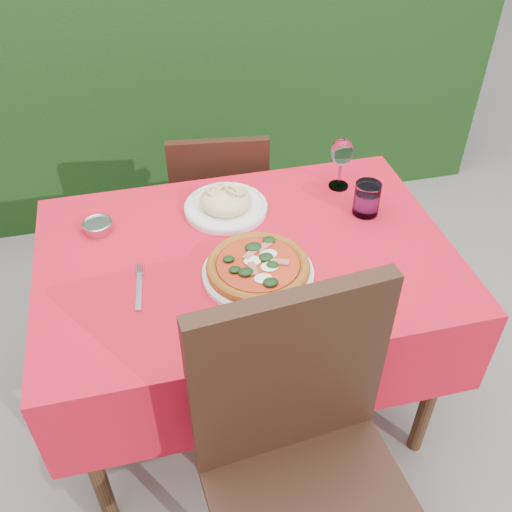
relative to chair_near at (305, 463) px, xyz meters
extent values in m
plane|color=#66605C|center=(0.00, 0.64, -0.61)|extent=(60.00, 60.00, 0.00)
cube|color=black|center=(0.00, 2.19, 0.19)|extent=(3.20, 0.55, 1.60)
cube|color=#422815|center=(0.00, 0.64, 0.11)|extent=(1.20, 0.80, 0.04)
cylinder|color=#422815|center=(-0.54, 0.30, -0.26)|extent=(0.05, 0.05, 0.70)
cylinder|color=#422815|center=(0.54, 0.30, -0.26)|extent=(0.05, 0.05, 0.70)
cylinder|color=#422815|center=(-0.54, 0.98, -0.26)|extent=(0.05, 0.05, 0.70)
cylinder|color=#422815|center=(0.54, 0.98, -0.26)|extent=(0.05, 0.05, 0.70)
cube|color=red|center=(0.00, 0.64, -0.02)|extent=(1.26, 0.86, 0.32)
cube|color=black|center=(-0.01, 0.12, 0.19)|extent=(0.48, 0.09, 0.52)
cylinder|color=black|center=(0.19, 0.13, -0.36)|extent=(0.04, 0.04, 0.49)
cube|color=black|center=(0.04, 1.33, -0.20)|extent=(0.43, 0.43, 0.04)
cube|color=black|center=(0.02, 1.16, 0.03)|extent=(0.38, 0.09, 0.42)
cylinder|color=black|center=(0.22, 1.47, -0.41)|extent=(0.03, 0.03, 0.39)
cylinder|color=black|center=(-0.10, 1.51, -0.41)|extent=(0.03, 0.03, 0.39)
cylinder|color=black|center=(0.18, 1.15, -0.41)|extent=(0.03, 0.03, 0.39)
cylinder|color=black|center=(-0.15, 1.19, -0.41)|extent=(0.03, 0.03, 0.39)
cylinder|color=silver|center=(0.01, 0.52, 0.15)|extent=(0.32, 0.32, 0.02)
cylinder|color=#C0711A|center=(0.01, 0.52, 0.17)|extent=(0.37, 0.37, 0.02)
cylinder|color=#942609|center=(0.01, 0.52, 0.18)|extent=(0.30, 0.30, 0.01)
cylinder|color=white|center=(-0.02, 0.86, 0.15)|extent=(0.28, 0.28, 0.02)
ellipsoid|color=#EFE395|center=(-0.02, 0.86, 0.18)|extent=(0.19, 0.19, 0.08)
cylinder|color=white|center=(0.43, 0.74, 0.20)|extent=(0.09, 0.09, 0.11)
cylinder|color=#AACCE7|center=(0.43, 0.74, 0.18)|extent=(0.07, 0.07, 0.08)
cylinder|color=silver|center=(0.40, 0.91, 0.14)|extent=(0.07, 0.07, 0.01)
cylinder|color=silver|center=(0.40, 0.91, 0.20)|extent=(0.01, 0.01, 0.10)
ellipsoid|color=silver|center=(0.40, 0.91, 0.28)|extent=(0.08, 0.08, 0.10)
cube|color=silver|center=(-0.33, 0.53, 0.14)|extent=(0.05, 0.21, 0.01)
cylinder|color=#B5B5BC|center=(-0.43, 0.84, 0.16)|extent=(0.09, 0.09, 0.03)
camera|label=1|loc=(-0.28, -0.66, 1.26)|focal=40.00mm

